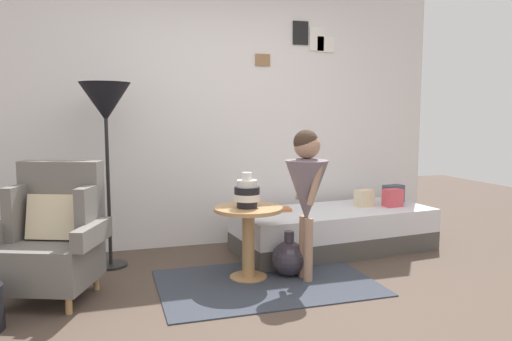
{
  "coord_description": "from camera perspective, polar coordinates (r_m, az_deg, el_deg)",
  "views": [
    {
      "loc": [
        -1.02,
        -2.84,
        1.3
      ],
      "look_at": [
        0.15,
        0.95,
        0.85
      ],
      "focal_mm": 33.98,
      "sensor_mm": 36.0,
      "label": 1
    }
  ],
  "objects": [
    {
      "name": "person_child",
      "position": [
        3.79,
        5.97,
        -1.6
      ],
      "size": [
        0.34,
        0.34,
        1.19
      ],
      "color": "#A37A60",
      "rests_on": "ground"
    },
    {
      "name": "daybed",
      "position": [
        4.79,
        9.15,
        -6.88
      ],
      "size": [
        1.97,
        0.98,
        0.4
      ],
      "color": "#4C4742",
      "rests_on": "ground"
    },
    {
      "name": "vase_striped",
      "position": [
        3.79,
        -1.06,
        -2.67
      ],
      "size": [
        0.2,
        0.2,
        0.28
      ],
      "color": "black",
      "rests_on": "side_table"
    },
    {
      "name": "pillow_back",
      "position": [
        4.94,
        12.64,
        -3.19
      ],
      "size": [
        0.2,
        0.16,
        0.17
      ],
      "primitive_type": "cube",
      "rotation": [
        0.0,
        0.0,
        0.23
      ],
      "color": "beige",
      "rests_on": "daybed"
    },
    {
      "name": "floor_lamp",
      "position": [
        4.27,
        -17.3,
        7.04
      ],
      "size": [
        0.42,
        0.42,
        1.58
      ],
      "color": "black",
      "rests_on": "ground"
    },
    {
      "name": "pillow_head",
      "position": [
        5.24,
        15.87,
        -2.65
      ],
      "size": [
        0.23,
        0.16,
        0.18
      ],
      "primitive_type": "cube",
      "rotation": [
        0.0,
        0.0,
        0.19
      ],
      "color": "#474C56",
      "rests_on": "daybed"
    },
    {
      "name": "ground_plane",
      "position": [
        3.29,
        2.51,
        -16.85
      ],
      "size": [
        12.0,
        12.0,
        0.0
      ],
      "primitive_type": "plane",
      "color": "#4C3D33"
    },
    {
      "name": "armchair",
      "position": [
        3.77,
        -22.8,
        -7.24
      ],
      "size": [
        0.88,
        0.78,
        0.97
      ],
      "color": "tan",
      "rests_on": "ground"
    },
    {
      "name": "pillow_mid",
      "position": [
        5.0,
        15.79,
        -3.12
      ],
      "size": [
        0.2,
        0.15,
        0.17
      ],
      "primitive_type": "cube",
      "rotation": [
        0.0,
        0.0,
        0.16
      ],
      "color": "#D64C56",
      "rests_on": "daybed"
    },
    {
      "name": "side_table",
      "position": [
        3.87,
        -0.9,
        -6.81
      ],
      "size": [
        0.55,
        0.55,
        0.58
      ],
      "color": "tan",
      "rests_on": "ground"
    },
    {
      "name": "gallery_wall",
      "position": [
        4.9,
        -5.14,
        6.49
      ],
      "size": [
        4.8,
        0.12,
        2.6
      ],
      "color": "silver",
      "rests_on": "ground"
    },
    {
      "name": "demijohn_near",
      "position": [
        4.01,
        3.9,
        -10.25
      ],
      "size": [
        0.29,
        0.29,
        0.37
      ],
      "color": "#332D38",
      "rests_on": "ground"
    },
    {
      "name": "book_on_daybed",
      "position": [
        4.62,
        2.7,
        -4.58
      ],
      "size": [
        0.24,
        0.19,
        0.03
      ],
      "primitive_type": "cube",
      "rotation": [
        0.0,
        0.0,
        -0.14
      ],
      "color": "#BE683E",
      "rests_on": "daybed"
    },
    {
      "name": "rug",
      "position": [
        3.88,
        1.21,
        -13.05
      ],
      "size": [
        1.65,
        1.1,
        0.01
      ],
      "primitive_type": "cube",
      "color": "#333842",
      "rests_on": "ground"
    }
  ]
}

